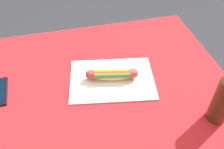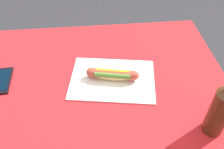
{
  "view_description": "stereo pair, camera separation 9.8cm",
  "coord_description": "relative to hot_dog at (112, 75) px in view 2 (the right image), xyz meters",
  "views": [
    {
      "loc": [
        0.09,
        0.67,
        1.45
      ],
      "look_at": [
        -0.07,
        -0.02,
        0.77
      ],
      "focal_mm": 39.44,
      "sensor_mm": 36.0,
      "label": 1
    },
    {
      "loc": [
        -0.0,
        0.69,
        1.45
      ],
      "look_at": [
        -0.07,
        -0.02,
        0.77
      ],
      "focal_mm": 39.44,
      "sensor_mm": 36.0,
      "label": 2
    }
  ],
  "objects": [
    {
      "name": "dining_table",
      "position": [
        0.07,
        0.01,
        -0.17
      ],
      "size": [
        1.08,
        0.85,
        0.74
      ],
      "color": "brown",
      "rests_on": "ground"
    },
    {
      "name": "paper_wrapper",
      "position": [
        -0.0,
        -0.0,
        -0.03
      ],
      "size": [
        0.37,
        0.29,
        0.01
      ],
      "primitive_type": "cube",
      "rotation": [
        0.0,
        0.0,
        -0.17
      ],
      "color": "white",
      "rests_on": "dining_table"
    },
    {
      "name": "soda_bottle",
      "position": [
        -0.31,
        0.27,
        0.07
      ],
      "size": [
        0.07,
        0.07,
        0.24
      ],
      "color": "#4C2814",
      "rests_on": "dining_table"
    },
    {
      "name": "cell_phone",
      "position": [
        0.44,
        -0.04,
        -0.03
      ],
      "size": [
        0.07,
        0.15,
        0.01
      ],
      "color": "black",
      "rests_on": "dining_table"
    },
    {
      "name": "hot_dog",
      "position": [
        0.0,
        0.0,
        0.0
      ],
      "size": [
        0.21,
        0.08,
        0.05
      ],
      "color": "#E5BC75",
      "rests_on": "paper_wrapper"
    }
  ]
}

